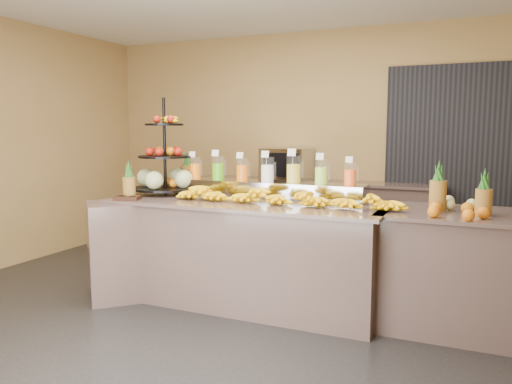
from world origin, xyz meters
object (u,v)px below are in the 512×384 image
Objects in this scene: banana_heap at (281,195)px; right_fruit_pile at (456,205)px; condiment_caddy at (127,198)px; fruit_stand at (169,170)px; pitcher_tray at (267,189)px; oven_warmer at (287,164)px.

right_fruit_pile is (1.40, 0.00, 0.00)m from banana_heap.
condiment_caddy is at bearing -172.91° from right_fruit_pile.
right_fruit_pile reaches higher than banana_heap.
fruit_stand is 0.59m from condiment_caddy.
pitcher_tray is at bearing 168.85° from right_fruit_pile.
pitcher_tray is 8.54× the size of condiment_caddy.
right_fruit_pile is at bearing -6.28° from fruit_stand.
banana_heap reaches higher than condiment_caddy.
pitcher_tray is 0.42m from banana_heap.
pitcher_tray is at bearing 31.44° from condiment_caddy.
pitcher_tray is 1.29m from condiment_caddy.
oven_warmer reaches higher than banana_heap.
banana_heap is 4.60× the size of right_fruit_pile.
right_fruit_pile is 2.89m from oven_warmer.
condiment_caddy is at bearing -165.97° from banana_heap.
banana_heap is at bearing -10.96° from fruit_stand.
fruit_stand is 4.35× the size of condiment_caddy.
right_fruit_pile is (2.76, 0.34, 0.06)m from condiment_caddy.
oven_warmer reaches higher than right_fruit_pile.
condiment_caddy is 0.36× the size of oven_warmer.
right_fruit_pile is at bearing -38.83° from oven_warmer.
right_fruit_pile is 0.76× the size of oven_warmer.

